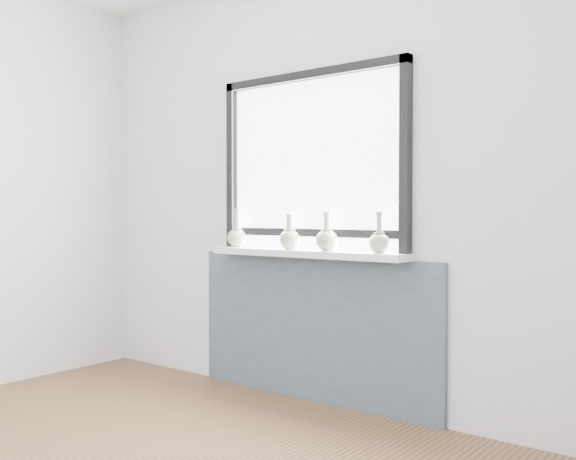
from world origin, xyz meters
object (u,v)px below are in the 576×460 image
Objects in this scene: windowsill at (305,253)px; vase_d at (379,241)px; vase_c at (327,239)px; vase_a at (237,236)px; vase_b at (290,238)px.

vase_d reaches higher than windowsill.
vase_c is 1.00× the size of vase_d.
vase_a is 1.04m from vase_d.
vase_b is 0.94× the size of vase_d.
windowsill is 0.19m from vase_c.
vase_b is (-0.11, -0.00, 0.09)m from windowsill.
vase_d is (0.61, -0.00, -0.00)m from vase_b.
vase_a reaches higher than windowsill.
windowsill is 5.48× the size of vase_a.
windowsill is at bearing 177.04° from vase_c.
vase_c reaches higher than windowsill.
vase_d is at bearing 0.93° from vase_c.
vase_c and vase_d have the same top height.
vase_c is at bearing -2.96° from windowsill.
windowsill is at bearing -0.69° from vase_a.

